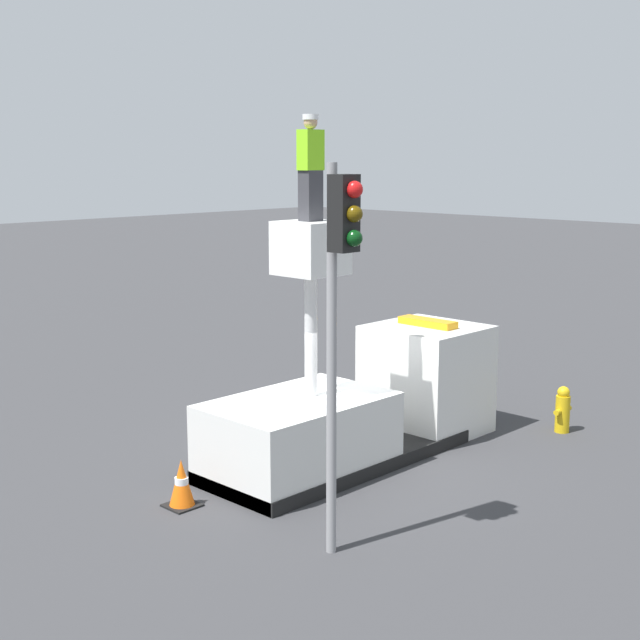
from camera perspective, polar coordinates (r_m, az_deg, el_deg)
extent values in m
plane|color=#38383A|center=(16.36, 1.14, -9.06)|extent=(120.00, 120.00, 0.00)
cube|color=black|center=(16.32, 1.14, -8.66)|extent=(5.18, 2.10, 0.24)
cube|color=silver|center=(15.47, -1.37, -7.53)|extent=(3.21, 2.04, 1.37)
cube|color=silver|center=(17.95, 6.82, -3.76)|extent=(1.98, 2.04, 2.16)
cube|color=black|center=(18.64, 8.72, -1.92)|extent=(0.03, 1.74, 0.86)
cube|color=orange|center=(17.71, 6.90, -0.16)|extent=(0.36, 1.23, 0.14)
cylinder|color=silver|center=(15.22, -0.59, -0.84)|extent=(0.22, 0.22, 2.22)
cube|color=white|center=(15.01, -0.60, 4.63)|extent=(1.00, 1.00, 0.90)
cube|color=#38383D|center=(14.94, -0.60, 7.95)|extent=(0.34, 0.26, 0.84)
cube|color=#8CEA1E|center=(14.93, -0.61, 10.83)|extent=(0.40, 0.26, 0.66)
sphere|color=tan|center=(14.94, -0.61, 12.53)|extent=(0.23, 0.23, 0.23)
cylinder|color=white|center=(14.95, -0.61, 12.87)|extent=(0.26, 0.26, 0.09)
cylinder|color=gray|center=(12.01, 0.74, -2.87)|extent=(0.14, 0.14, 5.38)
cube|color=black|center=(11.57, 1.53, 6.84)|extent=(0.34, 0.28, 1.00)
sphere|color=red|center=(11.43, 2.22, 8.35)|extent=(0.22, 0.22, 0.22)
sphere|color=#503C07|center=(11.44, 2.21, 6.80)|extent=(0.22, 0.22, 0.22)
sphere|color=#083710|center=(11.47, 2.20, 5.25)|extent=(0.22, 0.22, 0.22)
cylinder|color=gold|center=(18.59, 15.26, -5.82)|extent=(0.29, 0.29, 0.75)
sphere|color=gold|center=(18.47, 15.32, -4.49)|extent=(0.25, 0.25, 0.25)
cylinder|color=gold|center=(18.40, 14.96, -5.73)|extent=(0.12, 0.12, 0.12)
cylinder|color=gold|center=(18.74, 15.57, -5.46)|extent=(0.12, 0.12, 0.12)
cube|color=black|center=(14.56, -8.81, -11.64)|extent=(0.50, 0.50, 0.03)
cone|color=orange|center=(14.42, -8.85, -10.27)|extent=(0.42, 0.42, 0.77)
cylinder|color=white|center=(14.41, -8.85, -10.13)|extent=(0.22, 0.22, 0.11)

